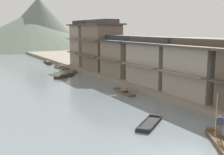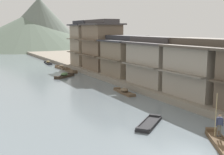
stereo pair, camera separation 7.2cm
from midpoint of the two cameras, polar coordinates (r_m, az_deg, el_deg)
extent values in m
cube|color=gray|center=(51.57, 5.83, 1.03)|extent=(18.00, 110.00, 0.70)
cube|color=brown|center=(21.17, 20.63, -12.41)|extent=(3.72, 5.27, 0.26)
cube|color=brown|center=(23.47, 18.78, -9.52)|extent=(0.92, 0.75, 0.23)
cube|color=brown|center=(20.99, 19.48, -12.04)|extent=(2.71, 4.38, 0.08)
cube|color=black|center=(21.89, 20.21, -10.59)|extent=(0.20, 0.24, 0.05)
cylinder|color=#4C473D|center=(21.79, 20.24, -9.52)|extent=(0.11, 0.11, 0.78)
cube|color=black|center=(21.83, 19.76, -10.61)|extent=(0.20, 0.24, 0.05)
cylinder|color=#4C473D|center=(21.74, 19.78, -9.55)|extent=(0.11, 0.11, 0.78)
cube|color=#2D334C|center=(21.57, 20.11, -7.90)|extent=(0.38, 0.33, 0.52)
cylinder|color=#2D334C|center=(21.60, 20.68, -8.10)|extent=(0.08, 0.08, 0.56)
cylinder|color=#2D334C|center=(21.47, 19.61, -8.14)|extent=(0.08, 0.08, 0.56)
sphere|color=#A37A5B|center=(21.46, 20.17, -6.88)|extent=(0.20, 0.20, 0.20)
sphere|color=black|center=(21.46, 20.16, -6.82)|extent=(0.18, 0.18, 0.18)
cylinder|color=tan|center=(21.26, 19.49, -6.85)|extent=(0.04, 0.04, 3.00)
cube|color=brown|center=(36.07, 2.32, -2.94)|extent=(1.25, 4.48, 0.19)
cube|color=brown|center=(37.86, 0.95, -2.07)|extent=(0.88, 0.42, 0.17)
cube|color=brown|center=(34.23, 3.84, -3.32)|extent=(0.88, 0.42, 0.17)
cube|color=brown|center=(35.86, 1.69, -2.79)|extent=(0.35, 3.92, 0.08)
cube|color=brown|center=(36.23, 2.94, -2.67)|extent=(0.35, 3.92, 0.08)
ellipsoid|color=brown|center=(36.00, 2.32, -2.43)|extent=(0.93, 1.25, 0.47)
cube|color=#232326|center=(68.74, -12.41, 2.72)|extent=(1.36, 5.18, 0.20)
cube|color=#232326|center=(71.08, -12.78, 3.07)|extent=(0.88, 0.43, 0.18)
cube|color=#232326|center=(66.37, -12.03, 2.67)|extent=(0.88, 0.43, 0.18)
cube|color=#232326|center=(68.65, -12.77, 2.82)|extent=(0.46, 4.61, 0.08)
cube|color=#232326|center=(68.81, -12.06, 2.86)|extent=(0.46, 4.61, 0.08)
ellipsoid|color=olive|center=(68.71, -12.42, 3.00)|extent=(0.95, 1.26, 0.47)
cube|color=brown|center=(54.27, -8.01, 1.18)|extent=(1.15, 3.88, 0.29)
cube|color=brown|center=(55.86, -8.70, 1.68)|extent=(0.91, 0.40, 0.26)
cube|color=brown|center=(52.60, -7.29, 1.24)|extent=(0.91, 0.40, 0.26)
cube|color=brown|center=(54.07, -8.47, 1.33)|extent=(0.22, 3.35, 0.08)
cube|color=brown|center=(54.41, -7.57, 1.40)|extent=(0.22, 3.35, 0.08)
cube|color=#232326|center=(24.58, 7.19, -8.92)|extent=(3.92, 3.53, 0.18)
cube|color=#232326|center=(26.31, 8.34, -7.32)|extent=(0.93, 1.02, 0.16)
cube|color=#232326|center=(22.77, 5.88, -9.94)|extent=(0.93, 1.02, 0.16)
cube|color=#232326|center=(24.68, 6.00, -8.50)|extent=(2.86, 2.39, 0.08)
cube|color=#232326|center=(24.41, 8.41, -8.75)|extent=(2.86, 2.39, 0.08)
cube|color=#33281E|center=(48.62, -9.30, 0.17)|extent=(4.01, 3.36, 0.24)
cube|color=#33281E|center=(47.06, -10.66, 0.11)|extent=(0.89, 1.03, 0.21)
cube|color=#33281E|center=(50.15, -8.03, 0.74)|extent=(0.89, 1.03, 0.21)
cube|color=#33281E|center=(48.30, -8.79, 0.31)|extent=(2.99, 2.21, 0.08)
cube|color=#33281E|center=(48.90, -9.80, 0.40)|extent=(2.99, 2.21, 0.08)
ellipsoid|color=#4C6B42|center=(48.56, -9.31, 0.64)|extent=(1.75, 1.66, 0.56)
cube|color=brown|center=(59.54, -9.92, 1.84)|extent=(1.39, 4.47, 0.26)
cube|color=brown|center=(61.38, -10.68, 2.27)|extent=(0.92, 0.44, 0.24)
cube|color=brown|center=(57.64, -9.13, 1.86)|extent=(0.92, 0.44, 0.24)
cube|color=brown|center=(59.34, -10.33, 1.97)|extent=(0.44, 3.88, 0.08)
cube|color=brown|center=(59.69, -9.52, 2.03)|extent=(0.44, 3.88, 0.08)
ellipsoid|color=brown|center=(59.49, -9.93, 2.20)|extent=(1.00, 1.33, 0.49)
cube|color=gray|center=(32.75, 17.09, 1.10)|extent=(5.54, 6.61, 5.20)
cube|color=gray|center=(30.65, 12.93, 0.74)|extent=(0.70, 6.61, 0.16)
cube|color=#4C4238|center=(32.49, 17.32, 5.85)|extent=(6.44, 7.51, 0.24)
cube|color=#4C4238|center=(32.47, 17.36, 6.68)|extent=(3.32, 7.51, 0.70)
cube|color=gray|center=(38.19, 8.16, 2.54)|extent=(4.17, 7.36, 5.20)
cube|color=gray|center=(36.82, 5.08, 2.35)|extent=(0.70, 7.36, 0.16)
cube|color=#3D3838|center=(37.97, 8.26, 6.62)|extent=(5.07, 8.26, 0.24)
cube|color=#3D3838|center=(37.95, 8.28, 7.33)|extent=(2.50, 8.26, 0.70)
cube|color=#7F705B|center=(45.71, 2.65, 3.73)|extent=(5.65, 6.66, 5.20)
cube|color=brown|center=(44.21, -0.92, 3.55)|extent=(0.70, 6.66, 0.16)
cube|color=#2D2D33|center=(45.53, 2.67, 7.14)|extent=(6.55, 7.56, 0.24)
cube|color=#2D2D33|center=(45.51, 2.68, 7.73)|extent=(3.39, 7.56, 0.70)
cube|color=#75604C|center=(52.25, -2.09, 5.87)|extent=(4.75, 7.08, 7.80)
cube|color=brown|center=(51.23, -4.84, 4.31)|extent=(0.70, 7.08, 0.16)
cube|color=brown|center=(51.07, -4.88, 7.22)|extent=(0.70, 7.08, 0.16)
cube|color=#3D3838|center=(52.16, -2.12, 10.28)|extent=(5.65, 7.98, 0.24)
cube|color=#3D3838|center=(52.17, -2.12, 10.80)|extent=(2.85, 7.98, 0.70)
cube|color=gray|center=(59.02, -5.59, 6.23)|extent=(4.06, 4.94, 7.80)
cube|color=#6E6151|center=(58.25, -7.74, 4.87)|extent=(0.70, 4.94, 0.16)
cube|color=#6E6151|center=(58.11, -7.80, 7.42)|extent=(0.70, 4.94, 0.16)
cube|color=#2D2D33|center=(58.94, -5.65, 10.13)|extent=(4.96, 5.84, 0.24)
cube|color=#2D2D33|center=(58.95, -5.66, 10.59)|extent=(2.43, 5.84, 0.70)
cone|color=#5B6B5B|center=(124.90, -15.83, 8.63)|extent=(57.63, 57.63, 13.97)
cone|color=slate|center=(126.59, -13.99, 10.20)|extent=(38.27, 38.27, 20.51)
camera|label=1|loc=(0.04, -90.06, -0.01)|focal=47.11mm
camera|label=2|loc=(0.04, 89.94, 0.01)|focal=47.11mm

